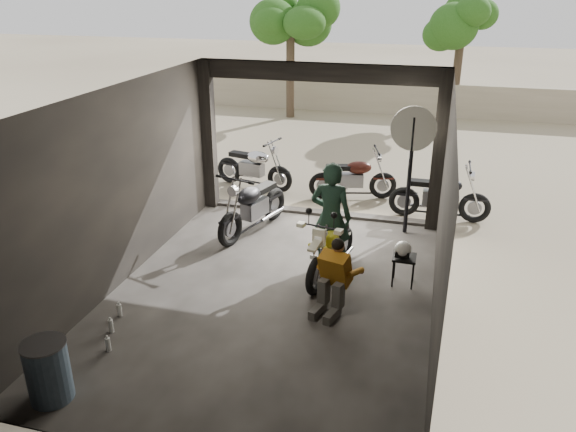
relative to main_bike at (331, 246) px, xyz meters
The scene contains 16 objects.
ground 1.31m from the main_bike, 132.18° to the right, with size 80.00×80.00×0.00m, color #7A6D56.
garage 1.11m from the main_bike, 157.56° to the right, with size 7.00×7.13×3.20m.
boundary_wall 13.15m from the main_bike, 93.45° to the left, with size 18.00×0.30×1.20m, color gray.
tree_left 12.70m from the main_bike, 108.06° to the left, with size 2.20×2.20×5.60m.
tree_right 13.61m from the main_bike, 81.30° to the left, with size 2.20×2.20×5.00m.
main_bike is the anchor object (origin of this frame).
left_bike 2.31m from the main_bike, 142.66° to the left, with size 0.79×1.92×1.30m, color black, non-canonical shape.
outside_bike_a 4.74m from the main_bike, 124.17° to the left, with size 0.75×1.81×1.23m, color black, non-canonical shape.
outside_bike_b 3.79m from the main_bike, 93.48° to the left, with size 0.72×1.75×1.18m, color #3C140E, non-canonical shape.
outside_bike_c 3.49m from the main_bike, 60.68° to the left, with size 0.74×1.81×1.22m, color black, non-canonical shape.
rider 0.49m from the main_bike, 104.52° to the left, with size 0.70×0.46×1.93m, color black.
mechanic 1.14m from the main_bike, 78.81° to the right, with size 0.57×0.78×1.12m, color #B47218, non-canonical shape.
stool 1.22m from the main_bike, ahead, with size 0.38×0.38×0.52m.
helmet 1.17m from the main_bike, ahead, with size 0.28×0.29×0.26m, color white.
oil_drum 4.69m from the main_bike, 124.18° to the right, with size 0.51×0.51×0.78m, color #3B4E63.
sign_post 2.66m from the main_bike, 62.90° to the left, with size 0.85×0.08×2.55m.
Camera 1 is at (2.29, -7.46, 4.64)m, focal length 35.00 mm.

